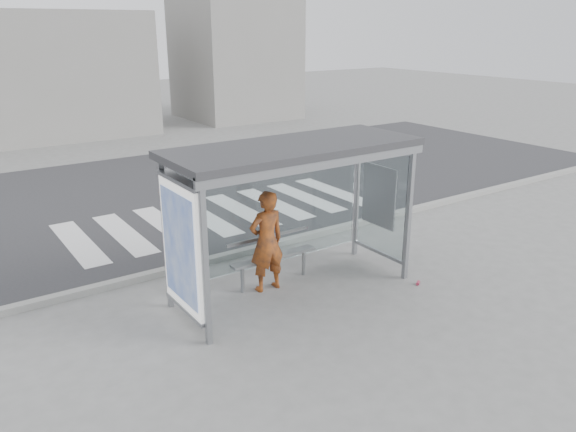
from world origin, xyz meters
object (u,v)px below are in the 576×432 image
object	(u,v)px
soda_can	(418,283)
bus_shelter	(273,185)
bench	(273,256)
person	(267,241)

from	to	relation	value
soda_can	bus_shelter	bearing A→B (deg)	155.11
bus_shelter	bench	bearing A→B (deg)	58.68
bench	soda_can	xyz separation A→B (m)	(2.11, -1.54, -0.49)
bus_shelter	bench	distance (m)	1.55
soda_can	person	bearing A→B (deg)	149.35
person	soda_can	bearing A→B (deg)	150.27
soda_can	bench	bearing A→B (deg)	143.85
bus_shelter	soda_can	size ratio (longest dim) A/B	38.90
person	bench	bearing A→B (deg)	-145.10
bus_shelter	soda_can	xyz separation A→B (m)	(2.37, -1.10, -1.95)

